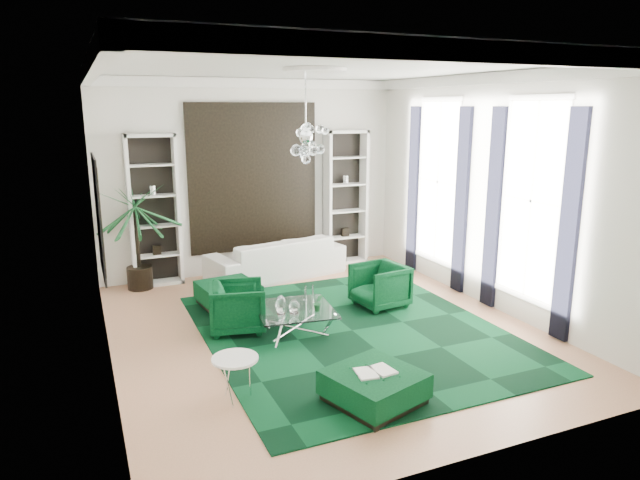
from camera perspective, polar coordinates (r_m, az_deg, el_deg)
name	(u,v)px	position (r m, az deg, el deg)	size (l,w,h in m)	color
floor	(323,330)	(8.68, 0.31, -9.01)	(6.00, 7.00, 0.02)	tan
ceiling	(323,65)	(8.05, 0.35, 17.05)	(6.00, 7.00, 0.02)	white
wall_back	(253,177)	(11.42, -6.76, 6.23)	(6.00, 0.02, 3.80)	silver
wall_front	(483,267)	(5.20, 15.99, -2.62)	(6.00, 0.02, 3.80)	silver
wall_left	(98,221)	(7.49, -21.30, 1.76)	(0.02, 7.00, 3.80)	silver
wall_right	(492,193)	(9.73, 16.86, 4.55)	(0.02, 7.00, 3.80)	silver
crown_molding	(323,74)	(8.04, 0.35, 16.27)	(6.00, 7.00, 0.18)	white
ceiling_medallion	(315,70)	(8.32, -0.51, 16.65)	(0.90, 0.90, 0.05)	white
tapestry	(253,178)	(11.37, -6.69, 6.20)	(2.50, 0.06, 2.80)	black
shelving_left	(154,211)	(10.91, -16.25, 2.81)	(0.90, 0.38, 2.80)	white
shelving_right	(345,198)	(12.00, 2.56, 4.24)	(0.90, 0.38, 2.80)	white
painting	(100,217)	(8.09, -21.16, 2.20)	(0.04, 1.30, 1.60)	black
window_near	(531,201)	(9.06, 20.39, 3.68)	(0.03, 1.10, 2.90)	white
curtain_near_a	(569,228)	(8.54, 23.65, 1.15)	(0.07, 0.30, 3.25)	black
curtain_near_b	(493,209)	(9.65, 16.96, 2.96)	(0.07, 0.30, 3.25)	black
window_far	(438,182)	(10.90, 11.72, 5.72)	(0.03, 1.10, 2.90)	white
curtain_far_a	(462,201)	(10.29, 13.97, 3.76)	(0.07, 0.30, 3.25)	black
curtain_far_b	(413,190)	(11.56, 9.32, 4.98)	(0.07, 0.30, 3.25)	black
rug	(352,331)	(8.61, 3.24, -9.07)	(4.20, 5.00, 0.02)	black
sofa	(276,257)	(11.19, -4.41, -1.75)	(2.67, 1.04, 0.78)	silver
armchair_left	(237,307)	(8.59, -8.25, -6.66)	(0.79, 0.81, 0.74)	black
armchair_right	(380,286)	(9.56, 5.98, -4.57)	(0.78, 0.80, 0.73)	black
coffee_table	(295,321)	(8.50, -2.54, -8.06)	(1.10, 1.10, 0.38)	white
ottoman_side	(228,295)	(9.69, -9.16, -5.44)	(0.90, 0.90, 0.40)	black
ottoman_front	(374,388)	(6.65, 5.44, -14.49)	(0.93, 0.93, 0.37)	black
book	(375,371)	(6.56, 5.48, -12.92)	(0.45, 0.30, 0.03)	white
side_table	(236,379)	(6.72, -8.42, -13.62)	(0.53, 0.53, 0.51)	white
palm	(136,222)	(10.74, -17.93, 1.70)	(1.56, 1.56, 2.49)	#19572B
chandelier	(306,137)	(8.16, -1.43, 10.25)	(0.81, 0.81, 0.73)	white
table_plant	(318,303)	(8.28, -0.21, -6.28)	(0.14, 0.11, 0.26)	#19572B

